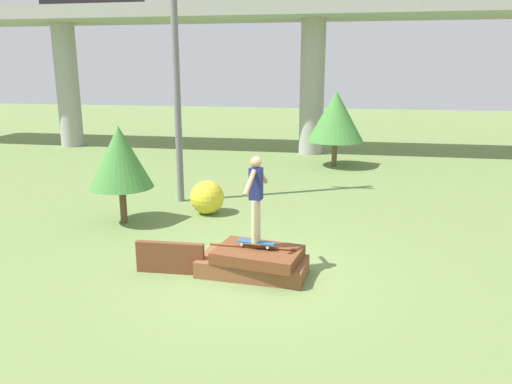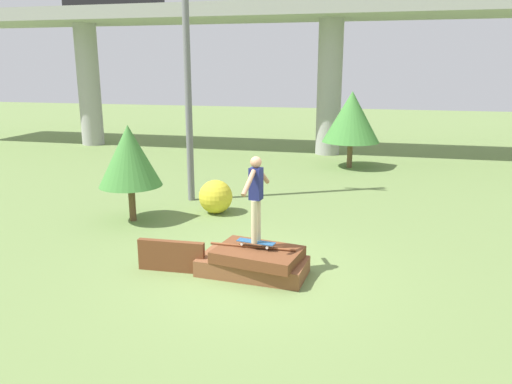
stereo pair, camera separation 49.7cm
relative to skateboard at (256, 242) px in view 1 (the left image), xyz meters
The scene contains 10 objects.
ground_plane 0.67m from the skateboard, behind, with size 80.00×80.00×0.00m, color olive.
scrap_pile 0.40m from the skateboard, 144.50° to the right, with size 2.16×1.33×0.59m.
scrap_plank_loose 1.72m from the skateboard, behind, with size 1.36×0.18×0.63m.
skateboard is the anchor object (origin of this frame).
skater 0.98m from the skateboard, ahead, with size 0.28×1.21×1.66m.
highway_overpass 15.08m from the skateboard, 90.28° to the left, with size 44.00×4.01×6.59m.
utility_pole 7.12m from the skateboard, 123.05° to the left, with size 1.30×0.20×8.96m.
tree_behind_left 11.33m from the skateboard, 84.26° to the left, with size 2.25×2.25×3.02m.
tree_behind_right 4.90m from the skateboard, 146.43° to the left, with size 1.62×1.62×2.52m.
bush_yellow_flowering 4.36m from the skateboard, 118.53° to the left, with size 0.93×0.93×0.93m.
Camera 1 is at (1.73, -8.90, 3.96)m, focal length 35.00 mm.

